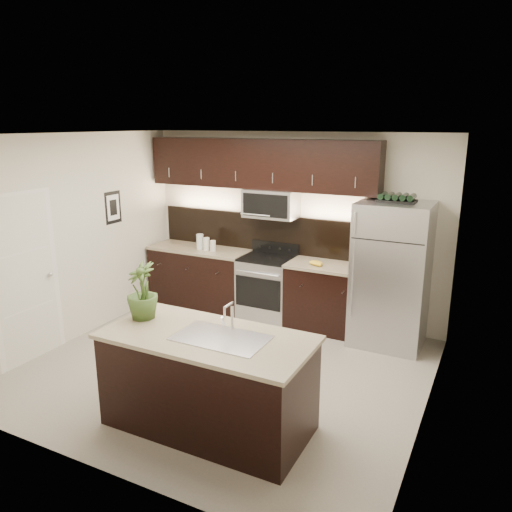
{
  "coord_description": "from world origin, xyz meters",
  "views": [
    {
      "loc": [
        2.74,
        -4.61,
        2.82
      ],
      "look_at": [
        0.14,
        0.55,
        1.27
      ],
      "focal_mm": 35.0,
      "sensor_mm": 36.0,
      "label": 1
    }
  ],
  "objects": [
    {
      "name": "ground",
      "position": [
        0.0,
        0.0,
        0.0
      ],
      "size": [
        4.5,
        4.5,
        0.0
      ],
      "primitive_type": "plane",
      "color": "gray",
      "rests_on": "ground"
    },
    {
      "name": "room_walls",
      "position": [
        -0.11,
        -0.04,
        1.7
      ],
      "size": [
        4.52,
        4.02,
        2.71
      ],
      "color": "beige",
      "rests_on": "ground"
    },
    {
      "name": "counter_run",
      "position": [
        -0.46,
        1.69,
        0.47
      ],
      "size": [
        3.51,
        0.65,
        0.94
      ],
      "color": "black",
      "rests_on": "ground"
    },
    {
      "name": "upper_fixtures",
      "position": [
        -0.43,
        1.84,
        2.14
      ],
      "size": [
        3.49,
        0.4,
        1.66
      ],
      "color": "black",
      "rests_on": "counter_run"
    },
    {
      "name": "island",
      "position": [
        0.44,
        -1.05,
        0.47
      ],
      "size": [
        1.96,
        0.96,
        0.94
      ],
      "color": "black",
      "rests_on": "ground"
    },
    {
      "name": "sink_faucet",
      "position": [
        0.59,
        -1.04,
        0.96
      ],
      "size": [
        0.84,
        0.5,
        0.28
      ],
      "color": "silver",
      "rests_on": "island"
    },
    {
      "name": "refrigerator",
      "position": [
        1.54,
        1.63,
        0.94
      ],
      "size": [
        0.9,
        0.81,
        1.87
      ],
      "primitive_type": "cube",
      "color": "#B2B2B7",
      "rests_on": "ground"
    },
    {
      "name": "wine_rack",
      "position": [
        1.54,
        1.63,
        1.92
      ],
      "size": [
        0.46,
        0.29,
        0.11
      ],
      "color": "black",
      "rests_on": "refrigerator"
    },
    {
      "name": "plant",
      "position": [
        -0.35,
        -0.97,
        1.22
      ],
      "size": [
        0.41,
        0.41,
        0.57
      ],
      "primitive_type": "imported",
      "rotation": [
        0.0,
        0.0,
        -0.36
      ],
      "color": "#354F1F",
      "rests_on": "island"
    },
    {
      "name": "canisters",
      "position": [
        -1.28,
        1.63,
        1.04
      ],
      "size": [
        0.34,
        0.12,
        0.23
      ],
      "rotation": [
        0.0,
        0.0,
        -0.11
      ],
      "color": "silver",
      "rests_on": "counter_run"
    },
    {
      "name": "french_press",
      "position": [
        1.17,
        1.64,
        1.07
      ],
      "size": [
        0.12,
        0.12,
        0.34
      ],
      "rotation": [
        0.0,
        0.0,
        0.01
      ],
      "color": "silver",
      "rests_on": "counter_run"
    },
    {
      "name": "bananas",
      "position": [
        0.49,
        1.61,
        0.97
      ],
      "size": [
        0.25,
        0.23,
        0.06
      ],
      "primitive_type": "ellipsoid",
      "rotation": [
        0.0,
        0.0,
        -0.41
      ],
      "color": "gold",
      "rests_on": "counter_run"
    }
  ]
}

